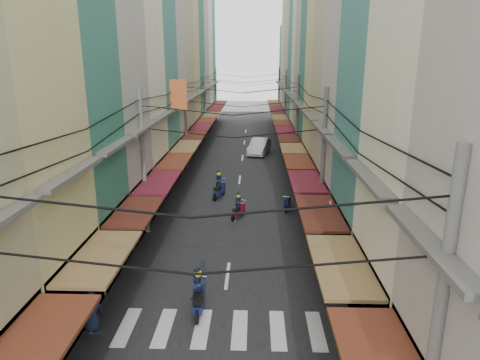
% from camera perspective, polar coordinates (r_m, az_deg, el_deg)
% --- Properties ---
extents(ground, '(160.00, 160.00, 0.00)m').
position_cam_1_polar(ground, '(21.86, -1.35, -10.15)').
color(ground, slate).
rests_on(ground, ground).
extents(road, '(10.00, 80.00, 0.02)m').
position_cam_1_polar(road, '(40.76, 0.25, 2.35)').
color(road, black).
rests_on(road, ground).
extents(sidewalk_left, '(3.00, 80.00, 0.06)m').
position_cam_1_polar(sidewalk_left, '(41.45, -8.78, 2.42)').
color(sidewalk_left, gray).
rests_on(sidewalk_left, ground).
extents(sidewalk_right, '(3.00, 80.00, 0.06)m').
position_cam_1_polar(sidewalk_right, '(41.08, 9.35, 2.27)').
color(sidewalk_right, gray).
rests_on(sidewalk_right, ground).
extents(crosswalk, '(7.55, 2.40, 0.01)m').
position_cam_1_polar(crosswalk, '(16.68, -2.59, -19.18)').
color(crosswalk, silver).
rests_on(crosswalk, ground).
extents(building_row_left, '(7.80, 67.67, 23.70)m').
position_cam_1_polar(building_row_left, '(37.28, -12.66, 15.86)').
color(building_row_left, beige).
rests_on(building_row_left, ground).
extents(building_row_right, '(7.80, 68.98, 22.59)m').
position_cam_1_polar(building_row_right, '(36.66, 13.02, 15.27)').
color(building_row_right, '#387D69').
rests_on(building_row_right, ground).
extents(utility_poles, '(10.20, 66.13, 8.20)m').
position_cam_1_polar(utility_poles, '(34.75, 0.01, 10.98)').
color(utility_poles, slate).
rests_on(utility_poles, ground).
extents(white_car, '(5.92, 3.34, 1.97)m').
position_cam_1_polar(white_car, '(44.50, 2.59, 3.49)').
color(white_car, silver).
rests_on(white_car, ground).
extents(bicycle, '(1.66, 0.82, 1.09)m').
position_cam_1_polar(bicycle, '(20.40, 20.32, -13.26)').
color(bicycle, black).
rests_on(bicycle, ground).
extents(moving_scooters, '(5.14, 16.22, 2.01)m').
position_cam_1_polar(moving_scooters, '(25.03, -1.67, -5.23)').
color(moving_scooters, black).
rests_on(moving_scooters, ground).
extents(parked_scooters, '(13.45, 13.25, 0.99)m').
position_cam_1_polar(parked_scooters, '(19.11, 7.22, -12.81)').
color(parked_scooters, black).
rests_on(parked_scooters, ground).
extents(pedestrians, '(12.93, 21.03, 2.17)m').
position_cam_1_polar(pedestrians, '(24.05, -11.24, -5.30)').
color(pedestrians, black).
rests_on(pedestrians, ground).
extents(market_umbrella, '(2.04, 2.04, 2.15)m').
position_cam_1_polar(market_umbrella, '(19.75, 17.76, -7.87)').
color(market_umbrella, '#B2B2B7').
rests_on(market_umbrella, ground).
extents(traffic_sign, '(0.10, 0.72, 3.27)m').
position_cam_1_polar(traffic_sign, '(20.68, 11.91, -4.77)').
color(traffic_sign, slate).
rests_on(traffic_sign, ground).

